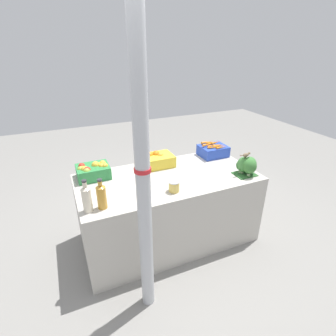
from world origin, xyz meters
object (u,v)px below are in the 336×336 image
Objects in this scene: support_pole at (143,185)px; juice_bottle_amber at (102,196)px; orange_crate at (157,159)px; broccoli_pile at (247,165)px; sparrow_bird at (246,155)px; pickle_jar at (174,186)px; apple_crate at (93,171)px; carrot_crate at (213,150)px; juice_bottle_cloudy at (87,198)px.

juice_bottle_amber is at bearing 121.12° from support_pole.
broccoli_pile is at bearing -37.16° from orange_crate.
pickle_jar is at bearing -179.13° from sparrow_bird.
orange_crate is 1.42× the size of broccoli_pile.
sparrow_bird reaches higher than apple_crate.
juice_bottle_amber is (-1.51, -0.02, 0.01)m from broccoli_pile.
juice_bottle_amber is at bearing -91.91° from apple_crate.
carrot_crate is at bearing 0.17° from apple_crate.
support_pole reaches higher than juice_bottle_cloudy.
sparrow_bird is (-0.01, 0.02, 0.12)m from broccoli_pile.
sparrow_bird is (1.49, 0.04, 0.11)m from juice_bottle_amber.
juice_bottle_cloudy is (-0.14, -0.59, 0.04)m from apple_crate.
orange_crate is at bearing 179.40° from carrot_crate.
broccoli_pile reaches higher than orange_crate.
support_pole is 21.55× the size of pickle_jar.
juice_bottle_amber is at bearing -179.63° from sparrow_bird.
orange_crate is at bearing 142.06° from sparrow_bird.
sparrow_bird is (0.03, -0.56, 0.15)m from carrot_crate.
juice_bottle_cloudy is at bearing 180.00° from juice_bottle_amber.
support_pole is 7.20× the size of carrot_crate.
broccoli_pile is at bearing -48.49° from sparrow_bird.
apple_crate is 2.99× the size of pickle_jar.
juice_bottle_amber reaches higher than carrot_crate.
carrot_crate is 1.42× the size of broccoli_pile.
carrot_crate is at bearing 39.06° from support_pole.
orange_crate is 0.96m from sparrow_bird.
sparrow_bird reaches higher than pickle_jar.
support_pole is at bearing -161.95° from sparrow_bird.
broccoli_pile is 0.12m from sparrow_bird.
pickle_jar is at bearing -96.55° from orange_crate.
apple_crate is 0.61m from juice_bottle_cloudy.
pickle_jar is (0.67, 0.01, -0.06)m from juice_bottle_amber.
orange_crate is at bearing 142.84° from broccoli_pile.
apple_crate is 0.72m from orange_crate.
broccoli_pile is at bearing 0.76° from juice_bottle_amber.
sparrow_bird is at bearing 1.28° from juice_bottle_cloudy.
support_pole is at bearing -136.41° from pickle_jar.
orange_crate is at bearing 35.40° from juice_bottle_cloudy.
broccoli_pile is at bearing -21.10° from apple_crate.
juice_bottle_cloudy is (-1.63, -0.02, 0.02)m from broccoli_pile.
orange_crate is at bearing 39.52° from juice_bottle_amber.
juice_bottle_cloudy reaches higher than carrot_crate.
apple_crate is 1.45m from carrot_crate.
broccoli_pile is at bearing 18.21° from support_pole.
support_pole reaches higher than apple_crate.
carrot_crate is (1.23, 1.00, -0.30)m from support_pole.
broccoli_pile is 1.63m from juice_bottle_cloudy.
broccoli_pile is (0.77, -0.59, 0.03)m from orange_crate.
support_pole is at bearing -58.88° from juice_bottle_amber.
juice_bottle_cloudy is 2.13× the size of sparrow_bird.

